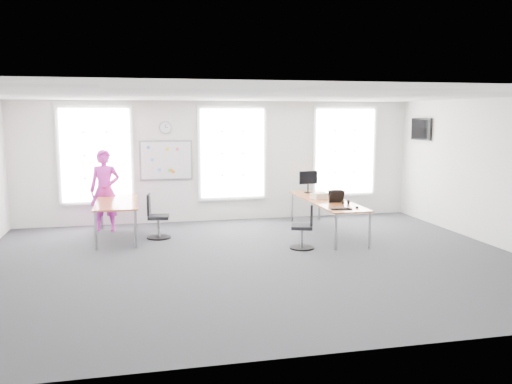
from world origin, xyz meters
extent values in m
plane|color=#2D2D32|center=(0.00, 0.00, 0.00)|extent=(10.00, 10.00, 0.00)
plane|color=white|center=(0.00, 0.00, 3.00)|extent=(10.00, 10.00, 0.00)
plane|color=white|center=(0.00, 4.00, 1.50)|extent=(10.00, 0.00, 10.00)
plane|color=white|center=(0.00, -4.00, 1.50)|extent=(10.00, 0.00, 10.00)
plane|color=white|center=(5.00, 0.00, 1.50)|extent=(0.00, 10.00, 10.00)
cube|color=silver|center=(-3.00, 3.97, 1.70)|extent=(1.60, 0.06, 2.20)
cube|color=silver|center=(0.30, 3.97, 1.70)|extent=(1.60, 0.06, 2.20)
cube|color=silver|center=(3.30, 3.97, 1.70)|extent=(1.60, 0.06, 2.20)
cube|color=#B25622|center=(2.08, 1.93, 0.75)|extent=(0.84, 3.14, 0.03)
cylinder|color=gray|center=(1.72, 0.42, 0.37)|extent=(0.05, 0.05, 0.73)
cylinder|color=gray|center=(2.44, 0.42, 0.37)|extent=(0.05, 0.05, 0.73)
cylinder|color=gray|center=(1.72, 3.44, 0.37)|extent=(0.05, 0.05, 0.73)
cylinder|color=gray|center=(2.44, 3.44, 0.37)|extent=(0.05, 0.05, 0.73)
cube|color=#B25622|center=(-2.51, 2.49, 0.79)|extent=(0.89, 2.21, 0.03)
cylinder|color=gray|center=(-2.89, 1.45, 0.39)|extent=(0.06, 0.06, 0.77)
cylinder|color=gray|center=(-2.13, 1.45, 0.39)|extent=(0.06, 0.06, 0.77)
cylinder|color=gray|center=(-2.89, 3.54, 0.39)|extent=(0.06, 0.06, 0.77)
cylinder|color=gray|center=(-2.13, 3.54, 0.39)|extent=(0.06, 0.06, 0.77)
cylinder|color=black|center=(1.11, 0.70, 0.01)|extent=(0.49, 0.49, 0.03)
cylinder|color=gray|center=(1.11, 0.70, 0.23)|extent=(0.06, 0.06, 0.39)
cube|color=black|center=(1.11, 0.70, 0.44)|extent=(0.52, 0.52, 0.07)
cube|color=black|center=(1.29, 0.64, 0.70)|extent=(0.17, 0.39, 0.42)
cylinder|color=black|center=(-1.64, 2.27, 0.01)|extent=(0.52, 0.52, 0.03)
cylinder|color=gray|center=(-1.64, 2.27, 0.24)|extent=(0.06, 0.06, 0.42)
cube|color=black|center=(-1.64, 2.27, 0.47)|extent=(0.48, 0.48, 0.07)
cube|color=black|center=(-1.84, 2.29, 0.75)|extent=(0.10, 0.42, 0.45)
imported|color=#C727B1|center=(-2.79, 3.35, 0.94)|extent=(0.73, 0.53, 1.87)
cube|color=white|center=(-1.35, 3.97, 1.55)|extent=(1.20, 0.03, 0.90)
cylinder|color=gray|center=(-1.35, 3.97, 2.35)|extent=(0.30, 0.04, 0.30)
cube|color=black|center=(4.95, 3.00, 2.30)|extent=(0.06, 0.90, 0.55)
cube|color=black|center=(1.94, 0.71, 0.78)|extent=(0.45, 0.24, 0.02)
ellipsoid|color=black|center=(2.30, 0.76, 0.79)|extent=(0.08, 0.12, 0.04)
cylinder|color=black|center=(2.20, 0.98, 0.77)|extent=(0.07, 0.07, 0.01)
cylinder|color=black|center=(2.20, 1.27, 0.80)|extent=(0.04, 0.08, 0.08)
cylinder|color=black|center=(2.33, 1.27, 0.80)|extent=(0.04, 0.08, 0.08)
cylinder|color=gold|center=(2.20, 1.27, 0.80)|extent=(0.01, 0.09, 0.09)
cube|color=black|center=(2.26, 1.27, 0.85)|extent=(0.14, 0.02, 0.01)
cube|color=black|center=(2.15, 1.57, 0.90)|extent=(0.34, 0.10, 0.27)
cube|color=orange|center=(2.15, 1.49, 0.89)|extent=(0.32, 0.11, 0.25)
cube|color=black|center=(2.15, 1.48, 0.90)|extent=(0.34, 0.11, 0.26)
cube|color=beige|center=(1.98, 2.15, 0.83)|extent=(0.41, 0.36, 0.12)
cylinder|color=black|center=(2.02, 3.10, 0.77)|extent=(0.20, 0.20, 0.02)
cylinder|color=black|center=(2.02, 3.10, 0.87)|extent=(0.04, 0.04, 0.20)
cube|color=black|center=(2.02, 3.09, 1.14)|extent=(0.48, 0.09, 0.32)
cube|color=black|center=(2.02, 3.07, 1.14)|extent=(0.44, 0.06, 0.29)
camera|label=1|loc=(-2.12, -9.42, 2.65)|focal=38.00mm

